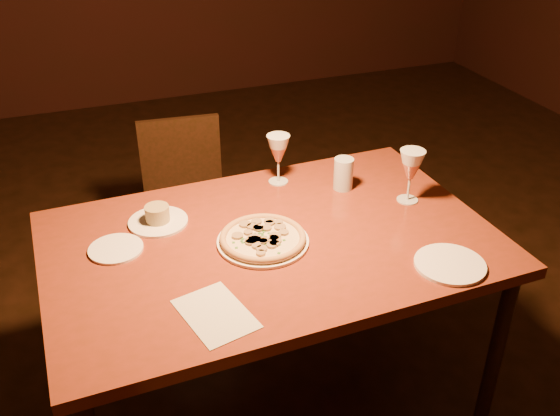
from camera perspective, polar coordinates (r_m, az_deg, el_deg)
name	(u,v)px	position (r m, az deg, el deg)	size (l,w,h in m)	color
floor	(322,384)	(2.67, 3.86, -15.77)	(7.00, 7.00, 0.00)	#321B10
dining_table	(271,255)	(2.11, -0.81, -4.36)	(1.49, 0.98, 0.79)	maroon
chair_far	(186,195)	(3.04, -8.57, 1.18)	(0.43, 0.43, 0.80)	black
pizza_plate	(263,239)	(2.04, -1.58, -2.81)	(0.30, 0.30, 0.03)	white
ramekin_saucer	(158,218)	(2.18, -11.12, -0.87)	(0.20, 0.20, 0.07)	white
wine_glass_far	(278,159)	(2.37, -0.16, 4.48)	(0.09, 0.09, 0.19)	#B06049
wine_glass_right	(410,176)	(2.29, 11.81, 2.88)	(0.09, 0.09, 0.20)	#B06049
water_tumbler	(343,174)	(2.35, 5.82, 3.14)	(0.07, 0.07, 0.12)	#B3BDC3
side_plate_left	(116,249)	(2.08, -14.78, -3.63)	(0.18, 0.18, 0.01)	white
side_plate_near	(450,264)	(2.01, 15.27, -4.99)	(0.22, 0.22, 0.01)	white
menu_card	(216,314)	(1.77, -5.91, -9.60)	(0.17, 0.24, 0.00)	beige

